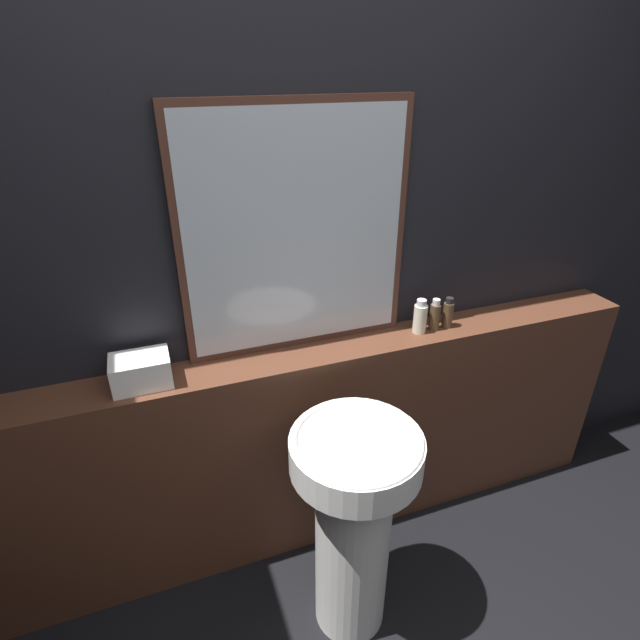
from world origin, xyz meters
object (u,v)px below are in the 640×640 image
object	(u,v)px
shampoo_bottle	(420,317)
lotion_bottle	(448,314)
towel_stack	(141,371)
mirror	(297,234)
pedestal_sink	(353,518)
conditioner_bottle	(435,316)

from	to	relation	value
shampoo_bottle	lotion_bottle	size ratio (longest dim) A/B	1.10
towel_stack	shampoo_bottle	distance (m)	1.05
shampoo_bottle	towel_stack	bearing A→B (deg)	180.00
towel_stack	lotion_bottle	distance (m)	1.18
mirror	shampoo_bottle	size ratio (longest dim) A/B	6.16
pedestal_sink	shampoo_bottle	distance (m)	0.78
towel_stack	lotion_bottle	world-z (taller)	lotion_bottle
towel_stack	lotion_bottle	bearing A→B (deg)	0.00
mirror	lotion_bottle	xyz separation A→B (m)	(0.60, -0.08, -0.38)
pedestal_sink	lotion_bottle	distance (m)	0.86
towel_stack	conditioner_bottle	bearing A→B (deg)	0.00
pedestal_sink	shampoo_bottle	size ratio (longest dim) A/B	6.16
towel_stack	conditioner_bottle	distance (m)	1.11
mirror	shampoo_bottle	distance (m)	0.61
towel_stack	lotion_bottle	size ratio (longest dim) A/B	1.48
pedestal_sink	shampoo_bottle	bearing A→B (deg)	43.34
conditioner_bottle	lotion_bottle	xyz separation A→B (m)	(0.06, 0.00, -0.00)
mirror	conditioner_bottle	xyz separation A→B (m)	(0.54, -0.08, -0.37)
pedestal_sink	conditioner_bottle	world-z (taller)	conditioner_bottle
pedestal_sink	towel_stack	xyz separation A→B (m)	(-0.59, 0.43, 0.46)
shampoo_bottle	pedestal_sink	bearing A→B (deg)	-136.66
pedestal_sink	mirror	size ratio (longest dim) A/B	1.00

